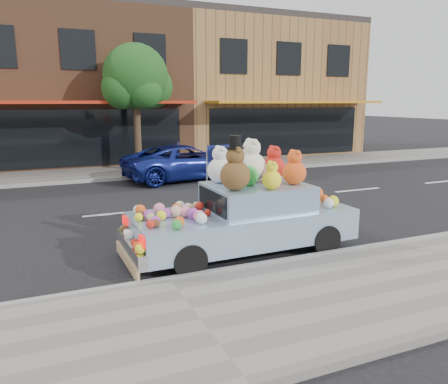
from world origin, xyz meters
TOP-DOWN VIEW (x-y plane):
  - ground at (0.00, 0.00)m, footprint 120.00×120.00m
  - near_sidewalk at (0.00, -6.50)m, footprint 60.00×3.00m
  - far_sidewalk at (0.00, 6.50)m, footprint 60.00×3.00m
  - near_kerb at (0.00, -5.00)m, footprint 60.00×0.12m
  - far_kerb at (0.00, 5.00)m, footprint 60.00×0.12m
  - storefront_mid at (0.00, 11.97)m, footprint 10.00×9.80m
  - storefront_right at (10.00, 11.97)m, footprint 10.00×9.80m
  - street_tree at (2.03, 6.55)m, footprint 3.00×2.70m
  - car_blue at (3.32, 4.27)m, footprint 5.01×2.82m
  - art_car at (1.83, -4.04)m, footprint 4.52×1.85m

SIDE VIEW (x-z plane):
  - ground at x=0.00m, z-range 0.00..0.00m
  - near_sidewalk at x=0.00m, z-range 0.00..0.12m
  - far_sidewalk at x=0.00m, z-range 0.00..0.12m
  - near_kerb at x=0.00m, z-range 0.00..0.13m
  - far_kerb at x=0.00m, z-range 0.00..0.13m
  - car_blue at x=3.32m, z-range 0.00..1.32m
  - art_car at x=1.83m, z-range -0.36..1.99m
  - storefront_mid at x=0.00m, z-range -0.01..7.29m
  - storefront_right at x=10.00m, z-range -0.01..7.29m
  - street_tree at x=2.03m, z-range 1.08..6.30m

